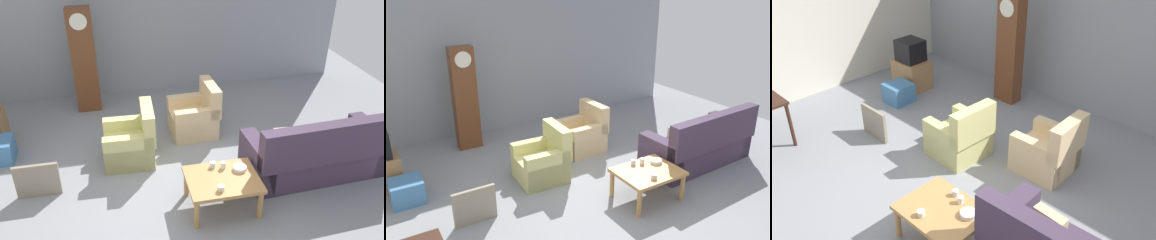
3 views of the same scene
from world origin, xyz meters
The scene contains 12 objects.
ground_plane centered at (0.00, 0.00, 0.00)m, with size 10.40×10.40×0.00m, color gray.
garage_door_wall centered at (0.00, 3.60, 1.60)m, with size 8.40×0.16×3.20m, color gray.
couch_floral centered at (2.05, -0.06, 0.35)m, with size 2.14×0.98×1.04m.
armchair_olive_near centered at (-0.60, 0.93, 0.31)m, with size 0.82×0.79×0.92m.
armchair_olive_far centered at (0.57, 1.54, 0.31)m, with size 0.82×0.79×0.92m.
coffee_table_wood centered at (0.48, -0.45, 0.40)m, with size 0.96×0.76×0.47m.
grandfather_clock centered at (-1.26, 2.88, 1.01)m, with size 0.44×0.30×2.01m.
framed_picture_leaning centered at (-1.96, 0.32, 0.26)m, with size 0.60×0.05×0.52m, color gray.
cup_white_porcelain centered at (0.55, -0.23, 0.52)m, with size 0.07×0.07×0.09m, color white.
cup_blue_rimmed centered at (0.42, -0.18, 0.51)m, with size 0.08×0.08×0.08m, color silver.
cup_cream_tall centered at (0.39, -0.68, 0.51)m, with size 0.09×0.09×0.07m, color beige.
bowl_white_stacked centered at (0.76, -0.32, 0.50)m, with size 0.18×0.18×0.05m, color white.
Camera 1 is at (-0.83, -4.46, 3.73)m, focal length 37.40 mm.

